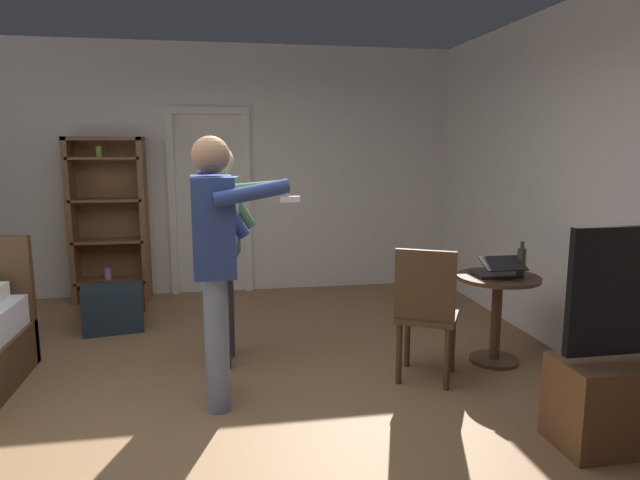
{
  "coord_description": "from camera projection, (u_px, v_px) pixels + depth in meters",
  "views": [
    {
      "loc": [
        0.13,
        -3.39,
        1.69
      ],
      "look_at": [
        0.83,
        0.52,
        1.03
      ],
      "focal_mm": 31.51,
      "sensor_mm": 36.0,
      "label": 1
    }
  ],
  "objects": [
    {
      "name": "ground_plane",
      "position": [
        206.0,
        417.0,
        3.55
      ],
      "size": [
        6.99,
        6.99,
        0.0
      ],
      "primitive_type": "plane",
      "color": "olive"
    },
    {
      "name": "wall_back",
      "position": [
        208.0,
        171.0,
        6.46
      ],
      "size": [
        5.97,
        0.12,
        2.83
      ],
      "primitive_type": "cube",
      "color": "silver",
      "rests_on": "ground_plane"
    },
    {
      "name": "wall_right",
      "position": [
        636.0,
        187.0,
        3.82
      ],
      "size": [
        0.12,
        6.59,
        2.83
      ],
      "primitive_type": "cube",
      "color": "silver",
      "rests_on": "ground_plane"
    },
    {
      "name": "doorway_frame",
      "position": [
        210.0,
        188.0,
        6.42
      ],
      "size": [
        0.93,
        0.08,
        2.13
      ],
      "color": "white",
      "rests_on": "ground_plane"
    },
    {
      "name": "bookshelf",
      "position": [
        109.0,
        214.0,
        6.13
      ],
      "size": [
        0.81,
        0.32,
        1.79
      ],
      "color": "brown",
      "rests_on": "ground_plane"
    },
    {
      "name": "side_table",
      "position": [
        497.0,
        304.0,
        4.39
      ],
      "size": [
        0.64,
        0.64,
        0.7
      ],
      "color": "#4C331E",
      "rests_on": "ground_plane"
    },
    {
      "name": "laptop",
      "position": [
        498.0,
        271.0,
        4.29
      ],
      "size": [
        0.32,
        0.33,
        0.17
      ],
      "color": "black",
      "rests_on": "side_table"
    },
    {
      "name": "bottle_on_table",
      "position": [
        521.0,
        262.0,
        4.28
      ],
      "size": [
        0.06,
        0.06,
        0.28
      ],
      "color": "#3B3E21",
      "rests_on": "side_table"
    },
    {
      "name": "wooden_chair",
      "position": [
        426.0,
        309.0,
        4.0
      ],
      "size": [
        0.57,
        0.57,
        0.99
      ],
      "color": "#4C331E",
      "rests_on": "ground_plane"
    },
    {
      "name": "person_blue_shirt",
      "position": [
        215.0,
        251.0,
        3.6
      ],
      "size": [
        0.67,
        0.59,
        1.76
      ],
      "color": "slate",
      "rests_on": "ground_plane"
    },
    {
      "name": "person_striped_shirt",
      "position": [
        222.0,
        239.0,
        4.3
      ],
      "size": [
        0.64,
        0.66,
        1.7
      ],
      "color": "#333338",
      "rests_on": "ground_plane"
    },
    {
      "name": "suitcase_dark",
      "position": [
        114.0,
        301.0,
        5.65
      ],
      "size": [
        0.57,
        0.43,
        0.31
      ],
      "primitive_type": "cube",
      "rotation": [
        0.0,
        0.0,
        -0.24
      ],
      "color": "#4C1919",
      "rests_on": "ground_plane"
    },
    {
      "name": "suitcase_small",
      "position": [
        112.0,
        308.0,
        5.2
      ],
      "size": [
        0.58,
        0.44,
        0.42
      ],
      "primitive_type": "cube",
      "rotation": [
        0.0,
        0.0,
        0.18
      ],
      "color": "#1E2D38",
      "rests_on": "ground_plane"
    }
  ]
}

